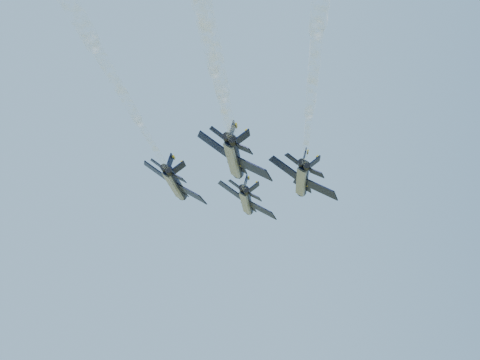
{
  "coord_description": "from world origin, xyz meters",
  "views": [
    {
      "loc": [
        5.2,
        -90.59,
        73.1
      ],
      "look_at": [
        1.79,
        4.32,
        103.82
      ],
      "focal_mm": 40.0,
      "sensor_mm": 36.0,
      "label": 1
    }
  ],
  "objects_px": {
    "jet_lead": "(247,202)",
    "jet_slot": "(235,159)",
    "jet_left": "(176,185)",
    "jet_right": "(303,180)"
  },
  "relations": [
    {
      "from": "jet_lead",
      "to": "jet_left",
      "type": "height_order",
      "value": "same"
    },
    {
      "from": "jet_left",
      "to": "jet_slot",
      "type": "height_order",
      "value": "same"
    },
    {
      "from": "jet_lead",
      "to": "jet_slot",
      "type": "distance_m",
      "value": 25.62
    },
    {
      "from": "jet_lead",
      "to": "jet_slot",
      "type": "bearing_deg",
      "value": -90.2
    },
    {
      "from": "jet_lead",
      "to": "jet_left",
      "type": "relative_size",
      "value": 1.0
    },
    {
      "from": "jet_right",
      "to": "jet_slot",
      "type": "relative_size",
      "value": 1.0
    },
    {
      "from": "jet_lead",
      "to": "jet_slot",
      "type": "height_order",
      "value": "same"
    },
    {
      "from": "jet_lead",
      "to": "jet_slot",
      "type": "relative_size",
      "value": 1.0
    },
    {
      "from": "jet_right",
      "to": "jet_slot",
      "type": "bearing_deg",
      "value": -132.51
    },
    {
      "from": "jet_lead",
      "to": "jet_left",
      "type": "bearing_deg",
      "value": -133.8
    }
  ]
}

